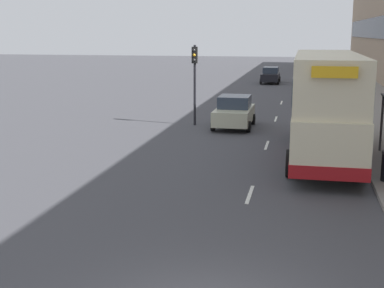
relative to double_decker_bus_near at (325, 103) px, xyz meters
The scene contains 11 objects.
pavement 25.08m from the double_decker_bus_near, 80.73° to the left, with size 5.00×93.00×0.14m.
lane_mark_1 6.78m from the double_decker_bus_near, 112.80° to the right, with size 0.12×2.00×0.01m.
lane_mark_2 3.91m from the double_decker_bus_near, 141.04° to the left, with size 0.12×2.00×0.01m.
lane_mark_3 10.45m from the double_decker_bus_near, 104.05° to the left, with size 0.12×2.00×0.01m.
lane_mark_4 18.10m from the double_decker_bus_near, 97.92° to the left, with size 0.12×2.00×0.01m.
double_decker_bus_near is the anchor object (origin of this frame).
car_0 8.03m from the double_decker_bus_near, 125.51° to the left, with size 2.10×4.05×1.74m.
car_1 26.94m from the double_decker_bus_near, 89.85° to the left, with size 2.10×4.16×1.75m.
car_2 53.88m from the double_decker_bus_near, 90.33° to the left, with size 2.07×4.55×1.85m.
car_3 33.83m from the double_decker_bus_near, 97.30° to the left, with size 1.93×4.48×1.65m.
traffic_light_far_kerb 9.67m from the double_decker_bus_near, 135.46° to the left, with size 0.30×0.32×4.48m.
Camera 1 is at (1.55, -8.67, 5.14)m, focal length 50.00 mm.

